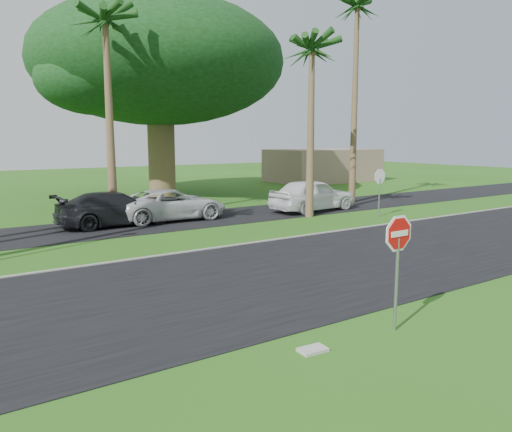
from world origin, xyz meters
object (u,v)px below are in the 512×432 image
Objects in this scene: car_dark at (116,209)px; stop_sign_far at (380,183)px; stop_sign_near at (398,249)px; car_minivan at (171,205)px; car_pickup at (313,195)px.

stop_sign_far is at bearing -113.13° from car_dark.
stop_sign_near is 16.12m from car_minivan.
stop_sign_far is 0.47× the size of car_minivan.
stop_sign_near is 0.50× the size of car_pickup.
stop_sign_near is 17.58m from car_pickup.
car_pickup reaches higher than car_dark.
car_minivan is (2.81, 0.03, -0.02)m from car_dark.
stop_sign_near reaches higher than car_dark.
stop_sign_near is at bearing 173.75° from car_minivan.
car_dark is (-12.24, 4.92, -0.99)m from stop_sign_far.
car_minivan is at bearing 74.78° from car_pickup.
car_minivan is 8.02m from car_pickup.
stop_sign_near is 15.97m from car_dark.
stop_sign_far is (11.50, 11.00, 0.00)m from stop_sign_near.
car_dark is 1.03× the size of car_pickup.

